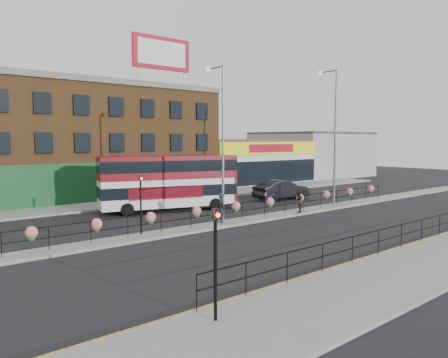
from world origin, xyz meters
TOP-DOWN VIEW (x-y plane):
  - ground at (0.00, 0.00)m, footprint 120.00×120.00m
  - south_pavement at (0.00, -12.00)m, footprint 60.00×4.00m
  - north_pavement at (0.00, 12.00)m, footprint 60.00×4.00m
  - median at (0.00, 0.00)m, footprint 60.00×1.60m
  - yellow_line_inner at (0.00, -9.70)m, footprint 60.00×0.10m
  - yellow_line_outer at (0.00, -9.88)m, footprint 60.00×0.10m
  - brick_building at (-4.00, 19.96)m, footprint 25.00×12.21m
  - supermarket at (16.00, 19.90)m, footprint 15.00×12.25m
  - warehouse_east at (30.75, 20.00)m, footprint 14.50×12.00m
  - billboard at (2.50, 14.99)m, footprint 6.00×0.29m
  - median_railing at (-0.00, 0.00)m, footprint 30.04×0.56m
  - south_railing at (-2.00, -10.10)m, footprint 20.04×0.05m
  - double_decker_bus at (-2.07, 6.82)m, footprint 10.30×5.17m
  - car at (8.83, 5.71)m, footprint 2.87×5.59m
  - pedestrian_a at (-2.61, 0.10)m, footprint 0.92×0.82m
  - pedestrian_b at (3.86, -0.48)m, footprint 1.36×1.36m
  - lamp_column_west at (-2.42, 0.44)m, footprint 0.34×1.69m
  - lamp_column_east at (8.39, 0.11)m, footprint 0.37×1.83m
  - traffic_light_south at (-12.00, -11.01)m, footprint 0.15×0.28m
  - traffic_light_median at (-8.00, 0.39)m, footprint 0.15×0.28m

SIDE VIEW (x-z plane):
  - ground at x=0.00m, z-range 0.00..0.00m
  - yellow_line_inner at x=0.00m, z-range 0.00..0.01m
  - yellow_line_outer at x=0.00m, z-range 0.00..0.01m
  - south_pavement at x=0.00m, z-range 0.00..0.15m
  - north_pavement at x=0.00m, z-range 0.00..0.15m
  - median at x=0.00m, z-range 0.00..0.15m
  - car at x=8.83m, z-range 0.00..1.72m
  - pedestrian_b at x=3.86m, z-range 0.15..1.76m
  - south_railing at x=-2.00m, z-range 0.40..1.52m
  - median_railing at x=0.00m, z-range 0.43..1.66m
  - pedestrian_a at x=-2.61m, z-range 0.15..1.99m
  - traffic_light_south at x=-12.00m, z-range 0.64..4.29m
  - traffic_light_median at x=-8.00m, z-range 0.64..4.29m
  - double_decker_bus at x=-2.07m, z-range 0.46..4.52m
  - supermarket at x=16.00m, z-range 0.00..5.30m
  - warehouse_east at x=30.75m, z-range 0.00..6.30m
  - brick_building at x=-4.00m, z-range -0.02..10.28m
  - lamp_column_west at x=-2.42m, z-range 1.04..10.65m
  - lamp_column_east at x=8.39m, z-range 1.12..11.54m
  - billboard at x=2.50m, z-range 10.98..15.38m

